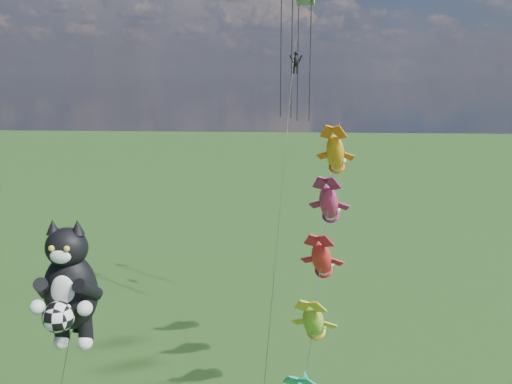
{
  "coord_description": "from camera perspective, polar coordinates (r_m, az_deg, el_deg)",
  "views": [
    {
      "loc": [
        11.53,
        -17.13,
        17.7
      ],
      "look_at": [
        9.48,
        14.04,
        11.04
      ],
      "focal_mm": 40.0,
      "sensor_mm": 36.0,
      "label": 1
    }
  ],
  "objects": [
    {
      "name": "cat_kite_rig",
      "position": [
        25.95,
        -18.25,
        -8.83
      ],
      "size": [
        2.75,
        4.28,
        11.6
      ],
      "rotation": [
        0.0,
        0.0,
        -0.25
      ],
      "color": "brown",
      "rests_on": "ground"
    },
    {
      "name": "parafoil_rig",
      "position": [
        35.77,
        3.93,
        13.47
      ],
      "size": [
        2.92,
        17.46,
        27.63
      ],
      "rotation": [
        0.0,
        0.0,
        -0.04
      ],
      "color": "brown",
      "rests_on": "ground"
    },
    {
      "name": "fish_windsock_rig",
      "position": [
        27.33,
        6.58,
        -6.65
      ],
      "size": [
        3.37,
        15.7,
        15.97
      ],
      "rotation": [
        0.0,
        0.0,
        0.13
      ],
      "color": "brown",
      "rests_on": "ground"
    }
  ]
}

